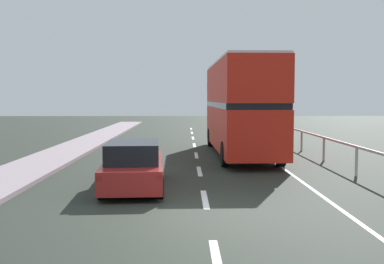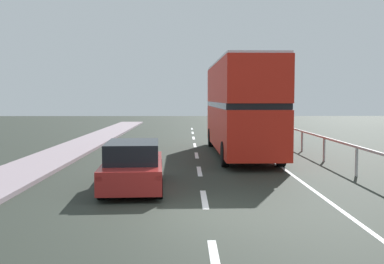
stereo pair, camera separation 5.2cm
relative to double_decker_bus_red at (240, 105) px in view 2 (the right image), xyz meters
name	(u,v)px [view 2 (the right image)]	position (x,y,z in m)	size (l,w,h in m)	color
ground_plane	(207,216)	(-2.06, -11.31, -2.40)	(74.89, 120.00, 0.10)	#272D26
lane_paint_markings	(244,162)	(-0.13, -2.40, -2.34)	(3.38, 46.00, 0.01)	silver
bridge_side_railing	(324,141)	(3.32, -2.31, -1.48)	(0.10, 42.00, 1.06)	#B8B1B3
double_decker_bus_red	(240,105)	(0.00, 0.00, 0.00)	(2.65, 10.83, 4.39)	red
hatchback_car_near	(133,166)	(-4.14, -8.13, -1.67)	(1.97, 4.69, 1.41)	maroon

